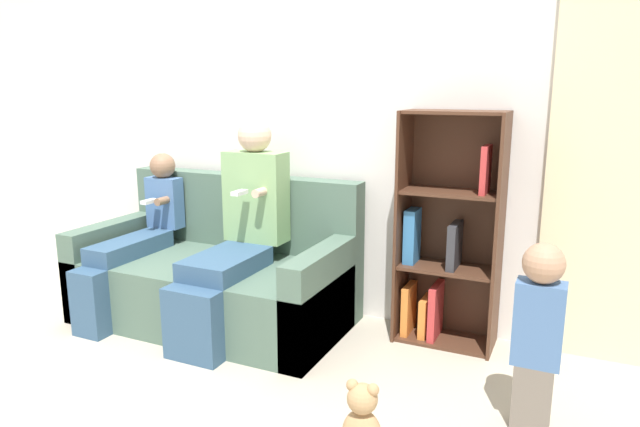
{
  "coord_description": "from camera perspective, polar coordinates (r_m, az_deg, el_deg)",
  "views": [
    {
      "loc": [
        1.97,
        -2.34,
        1.48
      ],
      "look_at": [
        0.6,
        0.6,
        0.76
      ],
      "focal_mm": 32.0,
      "sensor_mm": 36.0,
      "label": 1
    }
  ],
  "objects": [
    {
      "name": "ground_plane",
      "position": [
        3.4,
        -13.9,
        -13.66
      ],
      "size": [
        14.0,
        14.0,
        0.0
      ],
      "primitive_type": "plane",
      "color": "#B2A893"
    },
    {
      "name": "back_wall",
      "position": [
        3.91,
        -5.37,
        9.47
      ],
      "size": [
        10.0,
        0.06,
        2.55
      ],
      "color": "silver",
      "rests_on": "ground_plane"
    },
    {
      "name": "curtain_panel",
      "position": [
        3.35,
        28.85,
        4.0
      ],
      "size": [
        0.84,
        0.04,
        2.15
      ],
      "color": "beige",
      "rests_on": "ground_plane"
    },
    {
      "name": "couch",
      "position": [
        3.76,
        -10.19,
        -6.22
      ],
      "size": [
        1.71,
        0.9,
        0.91
      ],
      "color": "#4C6656",
      "rests_on": "ground_plane"
    },
    {
      "name": "adult_seated",
      "position": [
        3.48,
        -8.21,
        -1.4
      ],
      "size": [
        0.39,
        0.86,
        1.29
      ],
      "color": "#335170",
      "rests_on": "ground_plane"
    },
    {
      "name": "child_seated",
      "position": [
        3.92,
        -18.09,
        -2.29
      ],
      "size": [
        0.25,
        0.87,
        1.04
      ],
      "color": "#335170",
      "rests_on": "ground_plane"
    },
    {
      "name": "toddler_standing",
      "position": [
        2.66,
        20.96,
        -10.82
      ],
      "size": [
        0.2,
        0.18,
        0.85
      ],
      "color": "#70665B",
      "rests_on": "ground_plane"
    },
    {
      "name": "bookshelf",
      "position": [
        3.4,
        12.51,
        -2.62
      ],
      "size": [
        0.57,
        0.31,
        1.35
      ],
      "color": "#4C2D1E",
      "rests_on": "ground_plane"
    },
    {
      "name": "teddy_bear",
      "position": [
        2.46,
        4.22,
        -20.04
      ],
      "size": [
        0.16,
        0.14,
        0.33
      ],
      "color": "tan",
      "rests_on": "ground_plane"
    }
  ]
}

